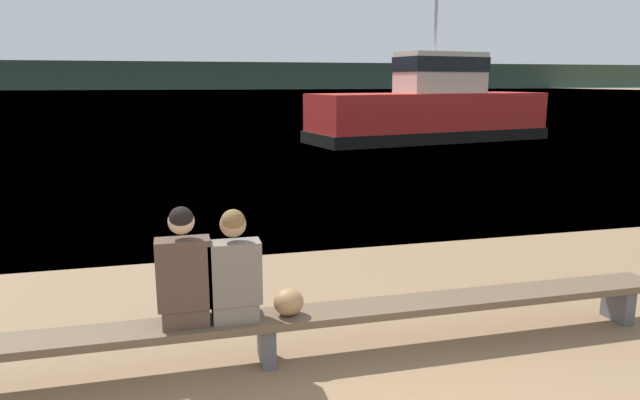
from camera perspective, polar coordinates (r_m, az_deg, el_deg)
The scene contains 7 objects.
water_surface at distance 127.70m, azimuth -13.98°, elevation 10.43°, with size 240.00×240.00×0.00m, color #386084.
far_shoreline at distance 173.30m, azimuth -14.19°, elevation 11.97°, with size 600.00×12.00×7.64m, color #2D3D2D.
bench_main at distance 5.06m, azimuth -5.42°, elevation -12.23°, with size 7.87×0.41×0.43m.
person_left at distance 4.82m, azimuth -13.46°, elevation -7.15°, with size 0.44×0.37×1.01m.
person_right at distance 4.84m, azimuth -8.57°, elevation -7.07°, with size 0.44×0.37×0.97m.
shopping_bag at distance 5.00m, azimuth -3.16°, elevation -10.16°, with size 0.26×0.23×0.24m.
tugboat_red at distance 23.92m, azimuth 11.00°, elevation 8.59°, with size 10.50×4.87×6.40m.
Camera 1 is at (-1.13, -2.19, 2.42)m, focal length 32.00 mm.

